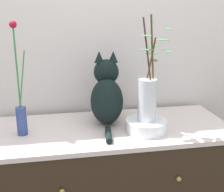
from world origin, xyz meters
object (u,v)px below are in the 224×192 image
(vase_slim_green, at_px, (21,110))
(vase_glass_clear, at_px, (148,96))
(bowl_porcelain, at_px, (146,125))
(cat_sitting, at_px, (107,95))

(vase_slim_green, bearing_deg, vase_glass_clear, -6.65)
(bowl_porcelain, bearing_deg, vase_glass_clear, -12.35)
(bowl_porcelain, bearing_deg, vase_slim_green, 173.37)
(cat_sitting, relative_size, vase_glass_clear, 0.79)
(cat_sitting, xyz_separation_m, bowl_porcelain, (0.18, -0.17, -0.13))
(vase_slim_green, relative_size, vase_glass_clear, 1.07)
(vase_slim_green, xyz_separation_m, bowl_porcelain, (0.65, -0.08, -0.11))
(vase_glass_clear, bearing_deg, bowl_porcelain, 167.65)
(cat_sitting, height_order, vase_slim_green, vase_slim_green)
(bowl_porcelain, relative_size, vase_glass_clear, 0.41)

